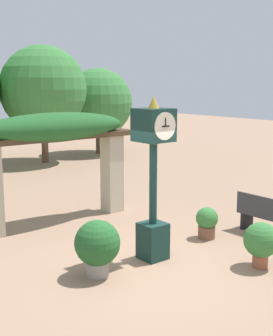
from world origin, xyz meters
name	(u,v)px	position (x,y,z in m)	size (l,w,h in m)	color
ground_plane	(143,261)	(0.00, 0.00, 0.00)	(60.00, 60.00, 0.00)	#9E7A60
pedestal_clock	(153,172)	(0.25, 0.01, 1.71)	(0.61, 0.66, 3.12)	#14332D
pergola	(55,140)	(0.00, 3.26, 2.03)	(4.34, 1.05, 2.67)	#BCB299
potted_plant_near_left	(207,222)	(1.95, 0.16, 0.38)	(0.48, 0.48, 0.70)	brown
potted_plant_near_right	(261,241)	(1.51, -1.57, 0.50)	(0.65, 0.65, 0.85)	#9E563D
potted_plant_far_left	(97,245)	(-1.04, -0.01, 0.57)	(0.81, 0.81, 1.01)	gray
park_bench	(266,216)	(3.16, -0.50, 0.43)	(0.42, 1.44, 0.89)	#38383D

